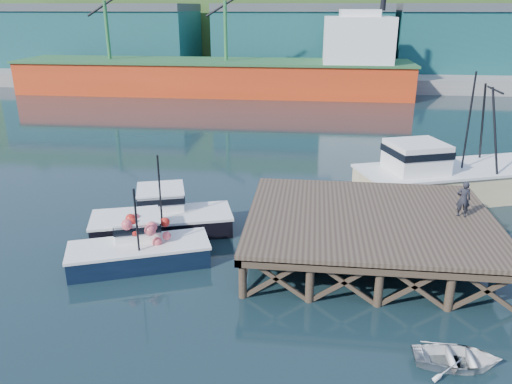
# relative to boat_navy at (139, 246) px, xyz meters

# --- Properties ---
(ground) EXTENTS (300.00, 300.00, 0.00)m
(ground) POSITION_rel_boat_navy_xyz_m (5.66, 2.15, -0.84)
(ground) COLOR black
(ground) RESTS_ON ground
(wharf) EXTENTS (12.00, 10.00, 2.62)m
(wharf) POSITION_rel_boat_navy_xyz_m (11.16, 1.97, 1.10)
(wharf) COLOR brown
(wharf) RESTS_ON ground
(far_quay) EXTENTS (160.00, 40.00, 2.00)m
(far_quay) POSITION_rel_boat_navy_xyz_m (5.66, 72.15, 0.16)
(far_quay) COLOR gray
(far_quay) RESTS_ON ground
(warehouse_left) EXTENTS (32.00, 16.00, 9.00)m
(warehouse_left) POSITION_rel_boat_navy_xyz_m (-29.34, 67.15, 5.66)
(warehouse_left) COLOR #1A5656
(warehouse_left) RESTS_ON far_quay
(warehouse_mid) EXTENTS (28.00, 16.00, 9.00)m
(warehouse_mid) POSITION_rel_boat_navy_xyz_m (5.66, 67.15, 5.66)
(warehouse_mid) COLOR #1A5656
(warehouse_mid) RESTS_ON far_quay
(warehouse_right) EXTENTS (30.00, 16.00, 9.00)m
(warehouse_right) POSITION_rel_boat_navy_xyz_m (35.66, 67.15, 5.66)
(warehouse_right) COLOR #1A5656
(warehouse_right) RESTS_ON far_quay
(cargo_ship) EXTENTS (55.50, 10.00, 13.75)m
(cargo_ship) POSITION_rel_boat_navy_xyz_m (-2.81, 50.15, 2.48)
(cargo_ship) COLOR red
(cargo_ship) RESTS_ON ground
(hillside) EXTENTS (220.00, 50.00, 22.00)m
(hillside) POSITION_rel_boat_navy_xyz_m (5.66, 102.15, 10.16)
(hillside) COLOR #2D511E
(hillside) RESTS_ON ground
(boat_navy) EXTENTS (7.09, 4.86, 4.17)m
(boat_navy) POSITION_rel_boat_navy_xyz_m (0.00, 0.00, 0.00)
(boat_navy) COLOR black
(boat_navy) RESTS_ON ground
(boat_black) EXTENTS (8.08, 6.70, 4.69)m
(boat_black) POSITION_rel_boat_navy_xyz_m (0.05, 3.67, 0.02)
(boat_black) COLOR black
(boat_black) RESTS_ON ground
(trawler) EXTENTS (12.92, 8.17, 8.15)m
(trawler) POSITION_rel_boat_navy_xyz_m (16.93, 10.77, 0.84)
(trawler) COLOR beige
(trawler) RESTS_ON ground
(dinghy) EXTENTS (3.02, 2.16, 0.62)m
(dinghy) POSITION_rel_boat_navy_xyz_m (13.49, -6.03, -0.52)
(dinghy) COLOR white
(dinghy) RESTS_ON ground
(dockworker) EXTENTS (0.71, 0.52, 1.80)m
(dockworker) POSITION_rel_boat_navy_xyz_m (15.57, 2.55, 2.19)
(dockworker) COLOR black
(dockworker) RESTS_ON wharf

